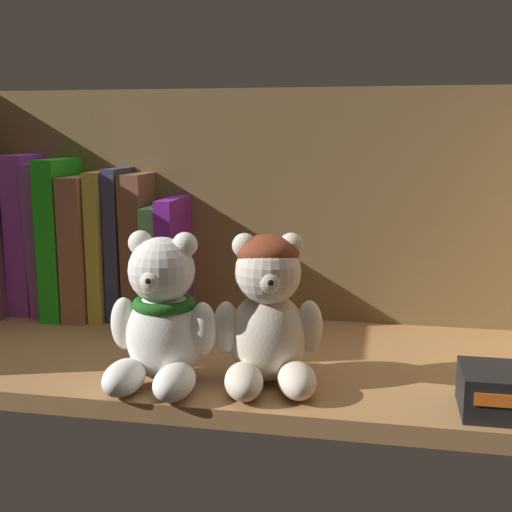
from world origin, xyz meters
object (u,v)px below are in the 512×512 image
book_5 (110,243)px  teddy_bear_larger (162,320)px  book_9 (180,258)px  book_2 (51,238)px  book_1 (31,233)px  book_4 (92,245)px  book_6 (124,242)px  book_3 (70,236)px  book_7 (143,245)px  book_0 (13,246)px  teddy_bear_smaller (268,314)px  book_8 (163,261)px

book_5 → teddy_bear_larger: bearing=-56.4°
book_9 → book_2: bearing=180.0°
book_1 → book_4: 9.31cm
book_2 → book_6: bearing=0.0°
book_3 → book_7: bearing=0.0°
book_0 → book_4: bearing=0.0°
book_7 → teddy_bear_smaller: bearing=-45.4°
book_0 → book_4: (12.25, 0.00, 0.62)cm
book_2 → book_3: size_ratio=0.97×
book_1 → book_4: size_ratio=1.14×
book_3 → book_4: 3.42cm
book_0 → book_5: bearing=0.0°
book_5 → book_7: 4.86cm
book_5 → teddy_bear_larger: 28.99cm
book_4 → book_8: (10.56, 0.00, -1.94)cm
book_6 → book_1: bearing=180.0°
book_4 → book_1: bearing=180.0°
book_5 → book_4: bearing=180.0°
teddy_bear_larger → book_4: bearing=127.9°
book_0 → book_7: (19.87, 0.00, 0.81)cm
book_3 → teddy_bear_larger: (21.90, -23.98, -4.25)cm
book_4 → book_6: size_ratio=0.95×
book_3 → book_5: book_3 is taller
book_9 → teddy_bear_larger: book_9 is taller
book_6 → book_3: bearing=180.0°
book_4 → teddy_bear_smaller: book_4 is taller
book_5 → book_9: book_5 is taller
book_3 → book_9: bearing=0.0°
teddy_bear_larger → book_3: bearing=132.4°
book_1 → teddy_bear_larger: book_1 is taller
book_6 → book_4: bearing=180.0°
book_1 → book_5: (11.97, 0.00, -1.05)cm
book_9 → book_0: bearing=180.0°
teddy_bear_larger → book_2: bearing=136.0°
book_1 → book_8: bearing=0.0°
book_1 → book_6: bearing=0.0°
book_2 → book_9: size_ratio=1.26×
book_5 → book_7: (4.85, 0.00, -0.15)cm
book_6 → book_9: bearing=0.0°
book_4 → book_7: bearing=0.0°
book_4 → book_7: 7.62cm
book_4 → book_2: bearing=180.0°
book_1 → book_7: book_1 is taller
book_1 → book_0: bearing=180.0°
book_0 → book_1: 3.65cm
book_3 → book_7: 10.88cm
book_6 → book_5: bearing=180.0°
book_4 → book_3: bearing=180.0°
book_0 → book_1: (3.05, 0.00, 2.01)cm
book_6 → book_8: size_ratio=1.32×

